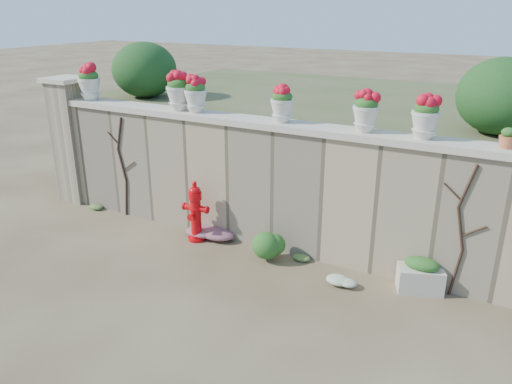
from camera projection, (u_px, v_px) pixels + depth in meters
The scene contains 21 objects.
ground at pixel (194, 289), 7.07m from camera, with size 80.00×80.00×0.00m, color #503C28.
stone_wall at pixel (255, 185), 8.20m from camera, with size 8.00×0.40×2.00m, color #9B8967.
wall_cap at pixel (255, 122), 7.83m from camera, with size 8.10×0.52×0.10m, color beige.
gate_pillar at pixel (73, 139), 9.97m from camera, with size 0.72×0.72×2.48m.
raised_fill at pixel (325, 141), 10.84m from camera, with size 9.00×6.00×2.00m, color #384C23.
back_shrub_left at pixel (145, 70), 10.08m from camera, with size 1.30×1.30×1.10m, color #143814.
back_shrub_right at pixel (503, 96), 7.13m from camera, with size 1.30×1.30×1.10m, color #143814.
vine_left at pixel (123, 166), 9.22m from camera, with size 0.60×0.04×1.91m.
vine_right at pixel (461, 230), 6.58m from camera, with size 0.60×0.04×1.91m.
fire_hydrant at pixel (196, 211), 8.37m from camera, with size 0.45×0.32×1.05m.
planter_box at pixel (421, 276), 6.95m from camera, with size 0.70×0.55×0.51m.
green_shrub at pixel (267, 242), 7.79m from camera, with size 0.63×0.56×0.59m, color #1E5119.
magenta_clump at pixel (208, 232), 8.59m from camera, with size 0.86×0.57×0.23m, color #B8247D.
white_flowers at pixel (342, 281), 7.11m from camera, with size 0.47×0.38×0.17m, color white.
urn_pot_0 at pixel (89, 83), 9.28m from camera, with size 0.42×0.42×0.65m.
urn_pot_1 at pixel (178, 91), 8.36m from camera, with size 0.41×0.41×0.64m.
urn_pot_2 at pixel (196, 95), 8.21m from camera, with size 0.38×0.38×0.59m.
urn_pot_3 at pixel (282, 104), 7.51m from camera, with size 0.36×0.36×0.56m.
urn_pot_4 at pixel (366, 111), 6.93m from camera, with size 0.37×0.37×0.58m.
urn_pot_5 at pixel (426, 117), 6.57m from camera, with size 0.37×0.37×0.59m.
terracotta_pot at pixel (508, 139), 6.18m from camera, with size 0.21×0.21×0.25m.
Camera 1 is at (3.70, -4.98, 3.77)m, focal length 35.00 mm.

